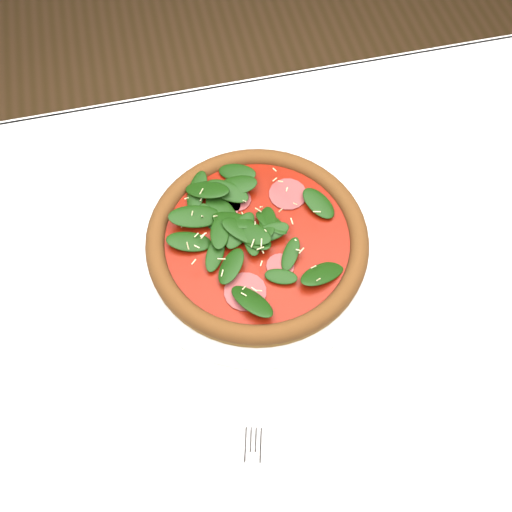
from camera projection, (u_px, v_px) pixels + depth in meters
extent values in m
plane|color=brown|center=(265.00, 404.00, 1.50)|extent=(6.00, 6.00, 0.00)
cube|color=silver|center=(271.00, 284.00, 0.86)|extent=(1.20, 0.80, 0.04)
cylinder|color=#523221|center=(1.00, 274.00, 1.29)|extent=(0.06, 0.06, 0.71)
cylinder|color=#523221|center=(446.00, 185.00, 1.41)|extent=(0.06, 0.06, 0.71)
cube|color=silver|center=(222.00, 127.00, 1.13)|extent=(1.20, 0.01, 0.22)
cylinder|color=silver|center=(257.00, 246.00, 0.86)|extent=(0.38, 0.38, 0.01)
torus|color=silver|center=(257.00, 244.00, 0.86)|extent=(0.38, 0.38, 0.01)
cylinder|color=olive|center=(257.00, 242.00, 0.85)|extent=(0.43, 0.43, 0.01)
torus|color=#965522|center=(257.00, 239.00, 0.85)|extent=(0.43, 0.43, 0.03)
cylinder|color=maroon|center=(257.00, 239.00, 0.85)|extent=(0.36, 0.36, 0.00)
cylinder|color=brown|center=(257.00, 237.00, 0.84)|extent=(0.31, 0.31, 0.00)
ellipsoid|color=#153A0A|center=(257.00, 234.00, 0.83)|extent=(0.34, 0.34, 0.03)
cylinder|color=beige|center=(257.00, 231.00, 0.83)|extent=(0.31, 0.31, 0.00)
cube|color=silver|center=(251.00, 503.00, 0.69)|extent=(0.15, 0.08, 0.01)
cube|color=silver|center=(251.00, 502.00, 0.69)|extent=(0.04, 0.11, 0.00)
cube|color=silver|center=(253.00, 445.00, 0.72)|extent=(0.03, 0.05, 0.00)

